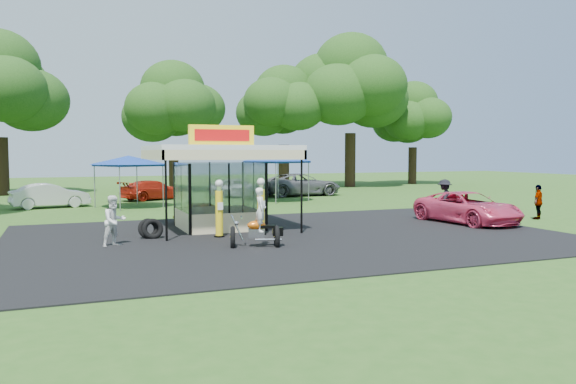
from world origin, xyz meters
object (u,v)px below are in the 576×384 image
Objects in this scene: gas_pump_right at (261,208)px; bg_car_d at (301,185)px; gas_station_kiosk at (219,185)px; motorcycle at (259,224)px; spectator_east_b at (538,202)px; kiosk_car at (206,212)px; spectator_east_a at (444,199)px; bg_car_b at (153,190)px; spectator_west at (114,221)px; tent_east at (277,158)px; a_frame_sign at (494,215)px; bg_car_c at (240,187)px; bg_car_a at (50,196)px; gas_pump_left at (219,210)px; tent_west at (128,161)px; pink_sedan at (468,208)px.

gas_pump_right reaches higher than bg_car_d.
motorcycle is (0.04, -4.85, -0.99)m from gas_station_kiosk.
motorcycle is 14.83m from spectator_east_b.
spectator_east_b is (14.65, -4.50, 0.33)m from kiosk_car.
bg_car_b is at bearing -96.20° from spectator_east_a.
spectator_east_a is 0.32× the size of bg_car_d.
bg_car_b is at bearing 106.97° from motorcycle.
bg_car_d is (14.44, 17.98, -0.05)m from spectator_west.
motorcycle is at bearing -112.74° from tent_east.
a_frame_sign is 15.74m from tent_east.
bg_car_b is at bearing 115.85° from bg_car_c.
motorcycle is 0.46× the size of bg_car_b.
kiosk_car is 15.33m from spectator_east_b.
gas_station_kiosk reaches higher than motorcycle.
gas_station_kiosk is at bearing 143.76° from bg_car_d.
bg_car_c is (5.50, 15.05, -1.08)m from gas_station_kiosk.
bg_car_a reaches higher than bg_car_b.
gas_pump_right reaches higher than gas_pump_left.
gas_pump_left is 1.05× the size of motorcycle.
tent_west is at bearing 147.99° from bg_car_c.
kiosk_car reaches higher than a_frame_sign.
gas_station_kiosk reaches higher than tent_west.
bg_car_c is at bearing -23.20° from kiosk_car.
tent_east is (-3.23, -3.58, 1.99)m from bg_car_d.
kiosk_car is (-0.97, 4.59, -0.56)m from gas_pump_right.
spectator_west reaches higher than bg_car_d.
tent_east reaches higher than bg_car_b.
motorcycle is 4.78m from spectator_west.
motorcycle is (-0.94, -2.46, -0.24)m from gas_pump_right.
gas_pump_left is at bearing 155.70° from bg_car_b.
bg_car_d is (-0.72, 15.44, -0.12)m from spectator_east_a.
spectator_east_b is (3.69, 1.21, 0.34)m from a_frame_sign.
spectator_east_b reaches higher than kiosk_car.
bg_car_d is at bearing -128.94° from spectator_east_a.
kiosk_car is at bearing 101.94° from gas_pump_right.
a_frame_sign is (11.56, -1.19, -0.56)m from gas_pump_left.
gas_station_kiosk is at bearing -43.34° from spectator_east_a.
spectator_east_b is 0.39× the size of bg_car_a.
spectator_west is 0.29× the size of bg_car_d.
pink_sedan reaches higher than a_frame_sign.
spectator_east_a is 0.42× the size of tent_east.
spectator_west is 18.96m from spectator_east_b.
bg_car_c is (5.83, -0.35, 0.06)m from bg_car_b.
bg_car_c is (-5.05, 17.38, 0.01)m from pink_sedan.
spectator_west is (-4.31, -5.07, 0.37)m from kiosk_car.
bg_car_b is 1.07× the size of bg_car_c.
gas_pump_right is at bearing -164.38° from bg_car_a.
bg_car_d is (9.16, 17.50, -0.23)m from gas_pump_right.
spectator_east_b is (15.25, 0.02, -0.21)m from gas_pump_left.
gas_station_kiosk is 3.18× the size of spectator_west.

